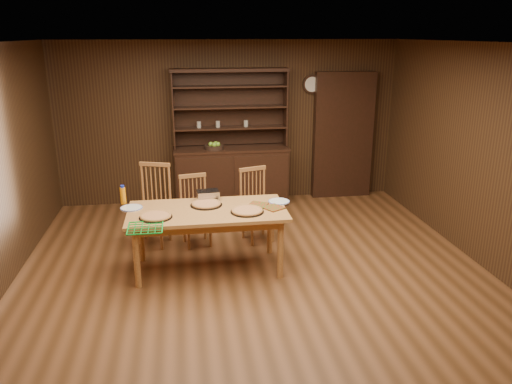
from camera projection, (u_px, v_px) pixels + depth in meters
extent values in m
plane|color=brown|center=(257.00, 281.00, 5.69)|extent=(6.00, 6.00, 0.00)
plane|color=beige|center=(257.00, 43.00, 4.89)|extent=(6.00, 6.00, 0.00)
plane|color=#3E2813|center=(229.00, 123.00, 8.12)|extent=(5.50, 0.00, 5.50)
plane|color=#3E2813|center=(348.00, 329.00, 2.46)|extent=(5.50, 0.00, 5.50)
plane|color=#3E2813|center=(495.00, 161.00, 5.68)|extent=(0.00, 6.00, 6.00)
cube|color=black|center=(232.00, 177.00, 8.13)|extent=(1.80, 0.50, 0.90)
cube|color=black|center=(231.00, 149.00, 7.99)|extent=(1.84, 0.52, 0.04)
cube|color=black|center=(229.00, 108.00, 8.01)|extent=(1.80, 0.02, 1.20)
cube|color=black|center=(173.00, 110.00, 7.74)|extent=(0.02, 0.32, 1.20)
cube|color=black|center=(285.00, 108.00, 8.00)|extent=(0.02, 0.32, 1.20)
cube|color=black|center=(230.00, 70.00, 7.69)|extent=(1.84, 0.34, 0.05)
cylinder|color=#9D9685|center=(199.00, 125.00, 7.87)|extent=(0.07, 0.07, 0.10)
cylinder|color=#9D9685|center=(218.00, 124.00, 7.91)|extent=(0.07, 0.07, 0.10)
cube|color=black|center=(343.00, 136.00, 8.37)|extent=(1.00, 0.18, 2.10)
cylinder|color=black|center=(312.00, 84.00, 8.09)|extent=(0.30, 0.04, 0.30)
cylinder|color=beige|center=(312.00, 84.00, 8.06)|extent=(0.24, 0.01, 0.24)
cube|color=#C78A45|center=(207.00, 211.00, 5.76)|extent=(1.82, 0.91, 0.04)
cylinder|color=#C78A45|center=(137.00, 258.00, 5.43)|extent=(0.07, 0.07, 0.71)
cylinder|color=#C78A45|center=(141.00, 234.00, 6.08)|extent=(0.07, 0.07, 0.71)
cylinder|color=#C78A45|center=(280.00, 249.00, 5.66)|extent=(0.07, 0.07, 0.71)
cylinder|color=#C78A45|center=(270.00, 227.00, 6.31)|extent=(0.07, 0.07, 0.71)
cube|color=#9F6A36|center=(152.00, 212.00, 6.54)|extent=(0.56, 0.54, 0.04)
cylinder|color=#9F6A36|center=(137.00, 232.00, 6.49)|extent=(0.04, 0.04, 0.43)
cylinder|color=#9F6A36|center=(146.00, 224.00, 6.79)|extent=(0.04, 0.04, 0.43)
cylinder|color=#9F6A36|center=(161.00, 234.00, 6.43)|extent=(0.04, 0.04, 0.43)
cylinder|color=#9F6A36|center=(170.00, 225.00, 6.73)|extent=(0.04, 0.04, 0.43)
cube|color=#9F6A36|center=(155.00, 164.00, 6.52)|extent=(0.41, 0.17, 0.05)
cube|color=#9F6A36|center=(197.00, 217.00, 6.55)|extent=(0.45, 0.43, 0.04)
cylinder|color=#9F6A36|center=(189.00, 237.00, 6.44)|extent=(0.03, 0.03, 0.37)
cylinder|color=#9F6A36|center=(184.00, 229.00, 6.69)|extent=(0.03, 0.03, 0.37)
cylinder|color=#9F6A36|center=(210.00, 234.00, 6.54)|extent=(0.03, 0.03, 0.37)
cylinder|color=#9F6A36|center=(205.00, 226.00, 6.78)|extent=(0.03, 0.03, 0.37)
cube|color=#9F6A36|center=(192.00, 176.00, 6.53)|extent=(0.36, 0.11, 0.05)
cube|color=#9F6A36|center=(258.00, 211.00, 6.68)|extent=(0.50, 0.49, 0.04)
cylinder|color=#9F6A36|center=(252.00, 232.00, 6.56)|extent=(0.03, 0.03, 0.39)
cylinder|color=#9F6A36|center=(243.00, 225.00, 6.81)|extent=(0.03, 0.03, 0.39)
cylinder|color=#9F6A36|center=(273.00, 228.00, 6.69)|extent=(0.03, 0.03, 0.39)
cylinder|color=#9F6A36|center=(263.00, 221.00, 6.94)|extent=(0.03, 0.03, 0.39)
cube|color=#9F6A36|center=(253.00, 169.00, 6.66)|extent=(0.38, 0.15, 0.05)
cylinder|color=black|center=(156.00, 217.00, 5.50)|extent=(0.37, 0.37, 0.01)
cylinder|color=tan|center=(156.00, 216.00, 5.50)|extent=(0.34, 0.34, 0.02)
torus|color=#BC7E43|center=(156.00, 216.00, 5.50)|extent=(0.34, 0.34, 0.03)
cylinder|color=black|center=(247.00, 212.00, 5.67)|extent=(0.38, 0.38, 0.01)
cylinder|color=tan|center=(247.00, 210.00, 5.66)|extent=(0.35, 0.35, 0.02)
torus|color=#BC7E43|center=(247.00, 210.00, 5.66)|extent=(0.36, 0.36, 0.03)
cylinder|color=black|center=(206.00, 205.00, 5.89)|extent=(0.38, 0.38, 0.01)
cylinder|color=tan|center=(206.00, 204.00, 5.89)|extent=(0.34, 0.34, 0.02)
torus|color=#BC7E43|center=(206.00, 204.00, 5.89)|extent=(0.35, 0.35, 0.03)
cylinder|color=silver|center=(131.00, 208.00, 5.79)|extent=(0.26, 0.26, 0.01)
torus|color=#3844A9|center=(131.00, 208.00, 5.79)|extent=(0.26, 0.26, 0.01)
cylinder|color=silver|center=(279.00, 201.00, 6.01)|extent=(0.26, 0.26, 0.01)
torus|color=#3844A9|center=(279.00, 201.00, 6.01)|extent=(0.26, 0.26, 0.01)
cube|color=silver|center=(208.00, 195.00, 6.10)|extent=(0.28, 0.21, 0.11)
cylinder|color=orange|center=(123.00, 196.00, 5.92)|extent=(0.07, 0.07, 0.20)
cylinder|color=#152AB0|center=(122.00, 186.00, 5.89)|extent=(0.04, 0.04, 0.03)
cube|color=#B51514|center=(274.00, 208.00, 5.79)|extent=(0.28, 0.28, 0.02)
cube|color=#B51514|center=(258.00, 205.00, 5.89)|extent=(0.28, 0.28, 0.02)
cylinder|color=black|center=(214.00, 147.00, 7.89)|extent=(0.30, 0.30, 0.06)
sphere|color=#8ACD36|center=(211.00, 144.00, 7.86)|extent=(0.08, 0.08, 0.08)
sphere|color=#8ACD36|center=(216.00, 144.00, 7.90)|extent=(0.08, 0.08, 0.08)
sphere|color=#8ACD36|center=(214.00, 145.00, 7.82)|extent=(0.08, 0.08, 0.08)
sphere|color=#8ACD36|center=(218.00, 144.00, 7.86)|extent=(0.08, 0.08, 0.08)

